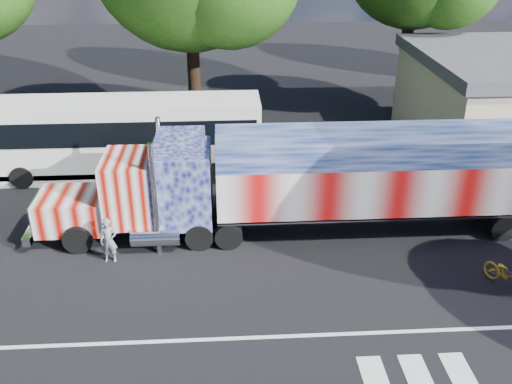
{
  "coord_description": "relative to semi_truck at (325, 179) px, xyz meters",
  "views": [
    {
      "loc": [
        -1.16,
        -16.34,
        11.52
      ],
      "look_at": [
        0.0,
        3.0,
        1.9
      ],
      "focal_mm": 40.0,
      "sensor_mm": 36.0,
      "label": 1
    }
  ],
  "objects": [
    {
      "name": "ground",
      "position": [
        -2.66,
        -3.27,
        -2.26
      ],
      "size": [
        100.0,
        100.0,
        0.0
      ],
      "primitive_type": "plane",
      "color": "black"
    },
    {
      "name": "lane_markings",
      "position": [
        -0.95,
        -7.04,
        -2.26
      ],
      "size": [
        30.0,
        2.67,
        0.01
      ],
      "color": "silver",
      "rests_on": "ground"
    },
    {
      "name": "semi_truck",
      "position": [
        0.0,
        0.0,
        0.0
      ],
      "size": [
        20.62,
        3.26,
        4.4
      ],
      "color": "black",
      "rests_on": "ground"
    },
    {
      "name": "coach_bus",
      "position": [
        -8.4,
        5.96,
        -0.36
      ],
      "size": [
        12.6,
        2.93,
        3.67
      ],
      "color": "silver",
      "rests_on": "ground"
    },
    {
      "name": "woman",
      "position": [
        -8.06,
        -1.77,
        -1.41
      ],
      "size": [
        0.64,
        0.43,
        1.71
      ],
      "primitive_type": "imported",
      "rotation": [
        0.0,
        0.0,
        -0.04
      ],
      "color": "slate",
      "rests_on": "ground"
    },
    {
      "name": "bicycle",
      "position": [
        5.61,
        -4.23,
        -1.76
      ],
      "size": [
        1.48,
        2.01,
        1.01
      ],
      "primitive_type": "imported",
      "rotation": [
        0.0,
        0.0,
        0.48
      ],
      "color": "gold",
      "rests_on": "ground"
    }
  ]
}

